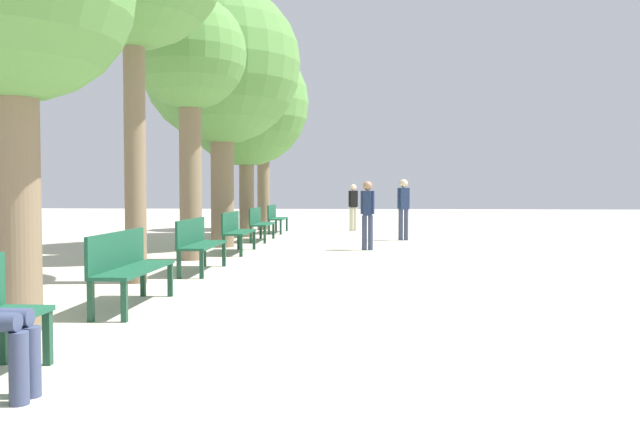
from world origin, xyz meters
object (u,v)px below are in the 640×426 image
(bench_row_4, at_px, (259,221))
(pedestrian_far, at_px, (353,204))
(tree_row_4, at_px, (246,104))
(pedestrian_near, at_px, (404,205))
(bench_row_5, at_px, (275,216))
(bench_row_2, at_px, (198,241))
(bench_row_3, at_px, (236,229))
(tree_row_2, at_px, (190,59))
(pedestrian_mid, at_px, (368,211))
(tree_row_3, at_px, (222,67))
(tree_row_5, at_px, (263,108))
(bench_row_1, at_px, (127,263))

(bench_row_4, bearing_deg, pedestrian_far, 59.60)
(tree_row_4, height_order, pedestrian_near, tree_row_4)
(bench_row_5, bearing_deg, pedestrian_near, -34.73)
(bench_row_2, xyz_separation_m, bench_row_3, (0.00, 3.16, 0.00))
(pedestrian_far, bearing_deg, tree_row_2, -109.35)
(bench_row_5, height_order, tree_row_4, tree_row_4)
(bench_row_2, distance_m, pedestrian_far, 10.80)
(bench_row_3, relative_size, pedestrian_mid, 1.05)
(pedestrian_near, bearing_deg, bench_row_2, -119.76)
(tree_row_3, bearing_deg, pedestrian_mid, -9.93)
(bench_row_2, height_order, bench_row_3, same)
(pedestrian_mid, relative_size, pedestrian_far, 1.01)
(bench_row_3, relative_size, pedestrian_far, 1.06)
(tree_row_5, bearing_deg, tree_row_2, -90.00)
(tree_row_2, height_order, pedestrian_near, tree_row_2)
(pedestrian_near, xyz_separation_m, pedestrian_far, (-1.41, 3.73, -0.06))
(pedestrian_mid, bearing_deg, tree_row_3, 170.07)
(bench_row_1, relative_size, tree_row_5, 0.30)
(bench_row_3, height_order, tree_row_4, tree_row_4)
(pedestrian_mid, bearing_deg, tree_row_4, 132.59)
(bench_row_4, relative_size, pedestrian_near, 1.00)
(tree_row_3, relative_size, tree_row_4, 1.10)
(tree_row_4, distance_m, pedestrian_near, 5.42)
(bench_row_3, distance_m, pedestrian_far, 7.77)
(pedestrian_far, bearing_deg, bench_row_2, -103.19)
(tree_row_2, bearing_deg, bench_row_5, 85.51)
(tree_row_3, bearing_deg, pedestrian_far, 62.70)
(bench_row_1, xyz_separation_m, bench_row_5, (0.00, 12.62, 0.00))
(bench_row_3, height_order, tree_row_2, tree_row_2)
(tree_row_5, xyz_separation_m, pedestrian_near, (4.48, -4.10, -3.20))
(tree_row_3, relative_size, pedestrian_far, 4.01)
(pedestrian_near, bearing_deg, bench_row_1, -111.31)
(bench_row_5, bearing_deg, tree_row_2, -94.49)
(bench_row_1, height_order, tree_row_2, tree_row_2)
(pedestrian_mid, bearing_deg, pedestrian_near, 70.44)
(bench_row_4, relative_size, tree_row_3, 0.26)
(bench_row_3, bearing_deg, tree_row_5, 94.48)
(tree_row_5, bearing_deg, bench_row_2, -86.82)
(tree_row_4, distance_m, tree_row_5, 3.16)
(pedestrian_near, xyz_separation_m, pedestrian_mid, (-1.00, -2.82, -0.05))
(bench_row_4, xyz_separation_m, tree_row_2, (-0.60, -4.54, 3.39))
(tree_row_4, relative_size, tree_row_5, 1.04)
(tree_row_5, bearing_deg, pedestrian_far, -6.91)
(bench_row_4, bearing_deg, bench_row_2, -90.00)
(bench_row_1, xyz_separation_m, bench_row_3, (0.00, 6.31, 0.00))
(bench_row_3, relative_size, pedestrian_near, 1.00)
(bench_row_2, relative_size, bench_row_4, 1.00)
(pedestrian_near, bearing_deg, bench_row_4, -173.11)
(tree_row_4, bearing_deg, pedestrian_near, -12.09)
(tree_row_2, xyz_separation_m, tree_row_4, (0.00, 5.97, -0.07))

